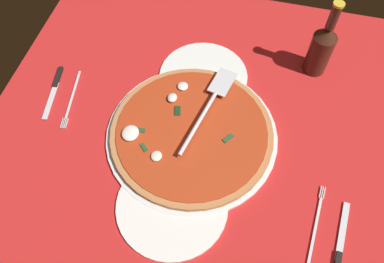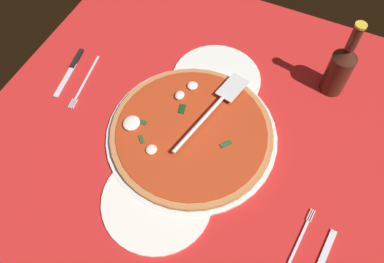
{
  "view_description": "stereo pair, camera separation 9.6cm",
  "coord_description": "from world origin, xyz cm",
  "px_view_note": "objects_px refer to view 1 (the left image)",
  "views": [
    {
      "loc": [
        48.48,
        10.11,
        84.55
      ],
      "look_at": [
        -0.22,
        -1.95,
        2.22
      ],
      "focal_mm": 36.59,
      "sensor_mm": 36.0,
      "label": 1
    },
    {
      "loc": [
        45.28,
        19.2,
        84.55
      ],
      "look_at": [
        -0.22,
        -1.95,
        2.22
      ],
      "focal_mm": 36.59,
      "sensor_mm": 36.0,
      "label": 2
    }
  ],
  "objects_px": {
    "dinner_plate_right": "(172,205)",
    "pizza_server": "(208,106)",
    "place_setting_far": "(327,241)",
    "pizza": "(191,132)",
    "beer_bottle": "(321,48)",
    "dinner_plate_left": "(203,76)",
    "place_setting_near": "(63,94)"
  },
  "relations": [
    {
      "from": "dinner_plate_left",
      "to": "dinner_plate_right",
      "type": "height_order",
      "value": "same"
    },
    {
      "from": "place_setting_near",
      "to": "pizza_server",
      "type": "bearing_deg",
      "value": 84.69
    },
    {
      "from": "dinner_plate_left",
      "to": "place_setting_far",
      "type": "distance_m",
      "value": 0.52
    },
    {
      "from": "dinner_plate_left",
      "to": "pizza_server",
      "type": "bearing_deg",
      "value": 18.03
    },
    {
      "from": "dinner_plate_right",
      "to": "pizza_server",
      "type": "height_order",
      "value": "pizza_server"
    },
    {
      "from": "dinner_plate_left",
      "to": "pizza",
      "type": "bearing_deg",
      "value": 3.94
    },
    {
      "from": "dinner_plate_right",
      "to": "place_setting_near",
      "type": "relative_size",
      "value": 1.22
    },
    {
      "from": "pizza_server",
      "to": "dinner_plate_left",
      "type": "bearing_deg",
      "value": 30.82
    },
    {
      "from": "dinner_plate_right",
      "to": "dinner_plate_left",
      "type": "bearing_deg",
      "value": -177.59
    },
    {
      "from": "pizza",
      "to": "pizza_server",
      "type": "height_order",
      "value": "pizza_server"
    },
    {
      "from": "dinner_plate_left",
      "to": "pizza_server",
      "type": "height_order",
      "value": "pizza_server"
    },
    {
      "from": "place_setting_near",
      "to": "dinner_plate_right",
      "type": "bearing_deg",
      "value": 48.45
    },
    {
      "from": "pizza_server",
      "to": "beer_bottle",
      "type": "relative_size",
      "value": 1.23
    },
    {
      "from": "pizza",
      "to": "pizza_server",
      "type": "relative_size",
      "value": 1.41
    },
    {
      "from": "pizza_server",
      "to": "place_setting_near",
      "type": "relative_size",
      "value": 1.38
    },
    {
      "from": "place_setting_far",
      "to": "beer_bottle",
      "type": "relative_size",
      "value": 0.96
    },
    {
      "from": "dinner_plate_left",
      "to": "beer_bottle",
      "type": "relative_size",
      "value": 1.04
    },
    {
      "from": "pizza",
      "to": "place_setting_far",
      "type": "xyz_separation_m",
      "value": [
        0.19,
        0.35,
        -0.02
      ]
    },
    {
      "from": "pizza",
      "to": "place_setting_near",
      "type": "relative_size",
      "value": 1.94
    },
    {
      "from": "dinner_plate_left",
      "to": "beer_bottle",
      "type": "xyz_separation_m",
      "value": [
        -0.1,
        0.29,
        0.08
      ]
    },
    {
      "from": "beer_bottle",
      "to": "pizza",
      "type": "bearing_deg",
      "value": -43.57
    },
    {
      "from": "dinner_plate_left",
      "to": "pizza",
      "type": "distance_m",
      "value": 0.19
    },
    {
      "from": "pizza",
      "to": "pizza_server",
      "type": "bearing_deg",
      "value": 158.85
    },
    {
      "from": "pizza_server",
      "to": "place_setting_far",
      "type": "relative_size",
      "value": 1.29
    },
    {
      "from": "dinner_plate_right",
      "to": "pizza_server",
      "type": "xyz_separation_m",
      "value": [
        -0.26,
        0.02,
        0.04
      ]
    },
    {
      "from": "pizza",
      "to": "place_setting_far",
      "type": "relative_size",
      "value": 1.81
    },
    {
      "from": "pizza",
      "to": "place_setting_far",
      "type": "bearing_deg",
      "value": 61.82
    },
    {
      "from": "pizza_server",
      "to": "pizza",
      "type": "bearing_deg",
      "value": 171.63
    },
    {
      "from": "dinner_plate_left",
      "to": "dinner_plate_right",
      "type": "relative_size",
      "value": 0.95
    },
    {
      "from": "pizza_server",
      "to": "place_setting_near",
      "type": "height_order",
      "value": "pizza_server"
    },
    {
      "from": "pizza",
      "to": "beer_bottle",
      "type": "xyz_separation_m",
      "value": [
        -0.29,
        0.28,
        0.07
      ]
    },
    {
      "from": "dinner_plate_right",
      "to": "place_setting_far",
      "type": "xyz_separation_m",
      "value": [
        -0.0,
        0.35,
        -0.0
      ]
    }
  ]
}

